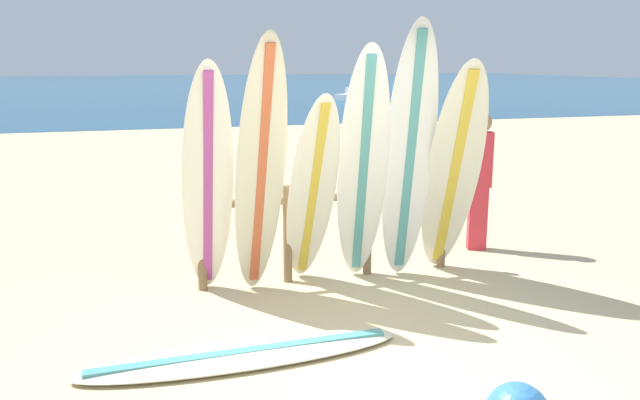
% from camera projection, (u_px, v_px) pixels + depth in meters
% --- Properties ---
extents(ground_plane, '(120.00, 120.00, 0.00)m').
position_uv_depth(ground_plane, '(389.00, 376.00, 4.65)').
color(ground_plane, '#D3BC8C').
extents(ocean_water, '(120.00, 80.00, 0.01)m').
position_uv_depth(ocean_water, '(145.00, 85.00, 58.98)').
color(ocean_water, navy).
rests_on(ocean_water, ground).
extents(surfboard_rack, '(2.70, 0.09, 1.00)m').
position_uv_depth(surfboard_rack, '(328.00, 220.00, 6.63)').
color(surfboard_rack, olive).
rests_on(surfboard_rack, ground).
extents(surfboard_leaning_far_left, '(0.48, 0.87, 2.25)m').
position_uv_depth(surfboard_leaning_far_left, '(208.00, 184.00, 5.89)').
color(surfboard_leaning_far_left, white).
rests_on(surfboard_leaning_far_left, ground).
extents(surfboard_leaning_left, '(0.56, 0.79, 2.49)m').
position_uv_depth(surfboard_leaning_left, '(261.00, 170.00, 5.91)').
color(surfboard_leaning_left, beige).
rests_on(surfboard_leaning_left, ground).
extents(surfboard_leaning_center_left, '(0.47, 0.98, 1.97)m').
position_uv_depth(surfboard_leaning_center_left, '(312.00, 193.00, 6.20)').
color(surfboard_leaning_center_left, white).
rests_on(surfboard_leaning_center_left, ground).
extents(surfboard_leaning_center, '(0.68, 1.05, 2.39)m').
position_uv_depth(surfboard_leaning_center, '(363.00, 170.00, 6.20)').
color(surfboard_leaning_center, white).
rests_on(surfboard_leaning_center, ground).
extents(surfboard_leaning_center_right, '(0.59, 0.70, 2.63)m').
position_uv_depth(surfboard_leaning_center_right, '(409.00, 155.00, 6.36)').
color(surfboard_leaning_center_right, white).
rests_on(surfboard_leaning_center_right, ground).
extents(surfboard_leaning_right, '(0.70, 1.02, 2.26)m').
position_uv_depth(surfboard_leaning_right, '(453.00, 171.00, 6.51)').
color(surfboard_leaning_right, silver).
rests_on(surfboard_leaning_right, ground).
extents(surfboard_lying_on_sand, '(2.52, 0.61, 0.08)m').
position_uv_depth(surfboard_lying_on_sand, '(243.00, 355.00, 4.91)').
color(surfboard_lying_on_sand, beige).
rests_on(surfboard_lying_on_sand, ground).
extents(beachgoer_standing, '(0.30, 0.24, 1.64)m').
position_uv_depth(beachgoer_standing, '(480.00, 175.00, 7.60)').
color(beachgoer_standing, '#D8333F').
rests_on(beachgoer_standing, ground).
extents(small_boat_offshore, '(2.79, 2.47, 0.71)m').
position_uv_depth(small_boat_offshore, '(355.00, 95.00, 37.09)').
color(small_boat_offshore, silver).
rests_on(small_boat_offshore, ocean_water).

